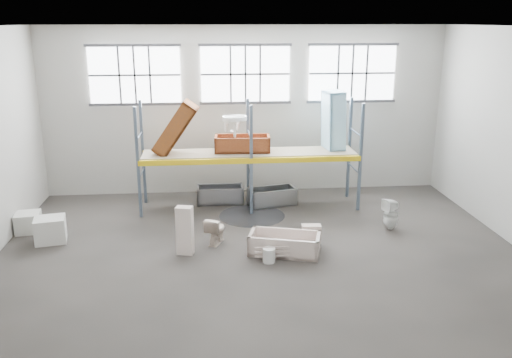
{
  "coord_description": "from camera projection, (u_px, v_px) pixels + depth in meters",
  "views": [
    {
      "loc": [
        -1.14,
        -11.01,
        5.13
      ],
      "look_at": [
        0.0,
        1.5,
        1.4
      ],
      "focal_mm": 37.7,
      "sensor_mm": 36.0,
      "label": 1
    }
  ],
  "objects": [
    {
      "name": "rack_upright_ra",
      "position": [
        360.0,
        158.0,
        14.67
      ],
      "size": [
        0.08,
        0.08,
        3.0
      ],
      "primitive_type": "cube",
      "color": "slate",
      "rests_on": "floor"
    },
    {
      "name": "sink_in_tub",
      "position": [
        269.0,
        238.0,
        12.72
      ],
      "size": [
        0.6,
        0.6,
        0.17
      ],
      "primitive_type": "imported",
      "rotation": [
        0.0,
        0.0,
        0.29
      ],
      "color": "beige",
      "rests_on": "bathtub_beige"
    },
    {
      "name": "bucket",
      "position": [
        269.0,
        255.0,
        11.8
      ],
      "size": [
        0.29,
        0.29,
        0.33
      ],
      "primitive_type": "cylinder",
      "rotation": [
        0.0,
        0.0,
        -0.03
      ],
      "color": "silver",
      "rests_on": "floor"
    },
    {
      "name": "ceiling",
      "position": [
        263.0,
        24.0,
        10.63
      ],
      "size": [
        12.0,
        10.0,
        0.1
      ],
      "primitive_type": "cube",
      "color": "silver",
      "rests_on": "ground"
    },
    {
      "name": "window_mid",
      "position": [
        245.0,
        74.0,
        15.76
      ],
      "size": [
        2.6,
        0.04,
        1.6
      ],
      "primitive_type": "cube",
      "color": "white",
      "rests_on": "wall_back"
    },
    {
      "name": "shelf_deck",
      "position": [
        249.0,
        153.0,
        14.96
      ],
      "size": [
        5.9,
        1.1,
        0.03
      ],
      "primitive_type": "cube",
      "color": "gray",
      "rests_on": "floor"
    },
    {
      "name": "bathtub_beige",
      "position": [
        284.0,
        244.0,
        12.24
      ],
      "size": [
        1.74,
        1.15,
        0.47
      ],
      "primitive_type": null,
      "rotation": [
        0.0,
        0.0,
        -0.27
      ],
      "color": "beige",
      "rests_on": "floor"
    },
    {
      "name": "wet_patch",
      "position": [
        252.0,
        216.0,
        14.65
      ],
      "size": [
        1.8,
        1.8,
        0.0
      ],
      "primitive_type": "cylinder",
      "color": "black",
      "rests_on": "floor"
    },
    {
      "name": "rack_upright_mb",
      "position": [
        248.0,
        150.0,
        15.56
      ],
      "size": [
        0.08,
        0.08,
        3.0
      ],
      "primitive_type": "cube",
      "color": "slate",
      "rests_on": "floor"
    },
    {
      "name": "floor",
      "position": [
        262.0,
        260.0,
        12.08
      ],
      "size": [
        12.0,
        10.0,
        0.1
      ],
      "primitive_type": "cube",
      "color": "#4A443F",
      "rests_on": "ground"
    },
    {
      "name": "carton_far",
      "position": [
        28.0,
        222.0,
        13.49
      ],
      "size": [
        0.68,
        0.68,
        0.49
      ],
      "primitive_type": "cube",
      "rotation": [
        0.0,
        0.0,
        0.15
      ],
      "color": "silver",
      "rests_on": "floor"
    },
    {
      "name": "wall_front",
      "position": [
        305.0,
        245.0,
        6.54
      ],
      "size": [
        12.0,
        0.1,
        5.0
      ],
      "primitive_type": "cube",
      "color": "#A6A39B",
      "rests_on": "ground"
    },
    {
      "name": "toilet_beige",
      "position": [
        216.0,
        230.0,
        12.77
      ],
      "size": [
        0.6,
        0.74,
        0.66
      ],
      "primitive_type": "imported",
      "rotation": [
        0.0,
        0.0,
        2.73
      ],
      "color": "beige",
      "rests_on": "floor"
    },
    {
      "name": "rack_upright_rb",
      "position": [
        349.0,
        148.0,
        15.82
      ],
      "size": [
        0.08,
        0.08,
        3.0
      ],
      "primitive_type": "cube",
      "color": "slate",
      "rests_on": "floor"
    },
    {
      "name": "rack_upright_la",
      "position": [
        138.0,
        163.0,
        14.15
      ],
      "size": [
        0.08,
        0.08,
        3.0
      ],
      "primitive_type": "cube",
      "color": "slate",
      "rests_on": "floor"
    },
    {
      "name": "rack_upright_ma",
      "position": [
        251.0,
        161.0,
        14.41
      ],
      "size": [
        0.08,
        0.08,
        3.0
      ],
      "primitive_type": "cube",
      "color": "slate",
      "rests_on": "floor"
    },
    {
      "name": "cistern_tall",
      "position": [
        185.0,
        230.0,
        12.12
      ],
      "size": [
        0.41,
        0.32,
        1.13
      ],
      "primitive_type": "cube",
      "rotation": [
        0.0,
        0.0,
        -0.25
      ],
      "color": "silver",
      "rests_on": "floor"
    },
    {
      "name": "rack_beam_back",
      "position": [
        248.0,
        150.0,
        15.56
      ],
      "size": [
        6.0,
        0.1,
        0.14
      ],
      "primitive_type": "cube",
      "color": "yellow",
      "rests_on": "floor"
    },
    {
      "name": "rack_upright_lb",
      "position": [
        143.0,
        153.0,
        15.29
      ],
      "size": [
        0.08,
        0.08,
        3.0
      ],
      "primitive_type": "cube",
      "color": "slate",
      "rests_on": "floor"
    },
    {
      "name": "window_right",
      "position": [
        352.0,
        73.0,
        16.04
      ],
      "size": [
        2.6,
        0.04,
        1.6
      ],
      "primitive_type": "cube",
      "color": "white",
      "rests_on": "wall_back"
    },
    {
      "name": "rust_tub_flat",
      "position": [
        242.0,
        143.0,
        14.97
      ],
      "size": [
        1.57,
        0.81,
        0.43
      ],
      "primitive_type": null,
      "rotation": [
        0.0,
        0.0,
        -0.06
      ],
      "color": "#9A5A28",
      "rests_on": "shelf_deck"
    },
    {
      "name": "sink_on_shelf",
      "position": [
        235.0,
        136.0,
        14.61
      ],
      "size": [
        0.81,
        0.72,
        0.59
      ],
      "primitive_type": "imported",
      "rotation": [
        0.0,
        0.0,
        0.36
      ],
      "color": "white",
      "rests_on": "rust_tub_flat"
    },
    {
      "name": "carton_near",
      "position": [
        50.0,
        230.0,
        12.86
      ],
      "size": [
        0.81,
        0.73,
        0.6
      ],
      "primitive_type": "cube",
      "rotation": [
        0.0,
        0.0,
        0.19
      ],
      "color": "silver",
      "rests_on": "floor"
    },
    {
      "name": "rust_tub_tilted",
      "position": [
        176.0,
        129.0,
        14.59
      ],
      "size": [
        1.35,
        0.87,
        1.57
      ],
      "primitive_type": null,
      "rotation": [
        0.0,
        -0.96,
        -0.1
      ],
      "color": "#8B3D11",
      "rests_on": "shelf_deck"
    },
    {
      "name": "steel_tub_right",
      "position": [
        272.0,
        196.0,
        15.48
      ],
      "size": [
        1.44,
        0.91,
        0.49
      ],
      "primitive_type": null,
      "rotation": [
        0.0,
        0.0,
        0.23
      ],
      "color": "#ABB0B4",
      "rests_on": "floor"
    },
    {
      "name": "steel_tub_left",
      "position": [
        220.0,
        194.0,
        15.65
      ],
      "size": [
        1.34,
        0.64,
        0.49
      ],
      "primitive_type": null,
      "rotation": [
        0.0,
        0.0,
        0.01
      ],
      "color": "#9B9DA3",
      "rests_on": "floor"
    },
    {
      "name": "rack_beam_front",
      "position": [
        251.0,
        161.0,
        14.41
      ],
      "size": [
        6.0,
        0.1,
        0.14
      ],
      "primitive_type": "cube",
      "color": "yellow",
      "rests_on": "floor"
    },
    {
      "name": "window_left",
      "position": [
        135.0,
        75.0,
        15.48
      ],
      "size": [
        2.6,
        0.04,
        1.6
      ],
      "primitive_type": "cube",
      "color": "white",
      "rests_on": "wall_back"
    },
    {
      "name": "cistern_spare",
      "position": [
        311.0,
        234.0,
        12.68
      ],
      "size": [
        0.47,
        0.25,
        0.43
      ],
      "primitive_type": "cube",
      "rotation": [
        0.0,
        0.0,
        -0.07
      ],
      "color": "beige",
      "rests_on": "bathtub_beige"
    },
    {
      "name": "toilet_white",
      "position": [
        391.0,
        214.0,
        13.6
      ],
      "size": [
        0.47,
        0.47,
        0.81
      ],
      "primitive_type": "imported",
      "rotation": [
        0.0,
        0.0,
        -1.22
      ],
      "color": "white",
      "rests_on": "floor"
    },
    {
      "name": "wall_back",
      "position": [
        245.0,
        111.0,
        16.18
      ],
      "size": [
        12.0,
        0.1,
        5.0
      ],
      "primitive_type": "cube",
      "color": "#A8A59B",
      "rests_on": "ground"
    },
    {
      "name": "blue_tub_upright",
      "position": [
        333.0,
        121.0,
        15.14
      ],
      "size": [
        0.61,
        0.84,
        1.68
      ],
      "primitive_type": null,
      "rotation": [
        0.0,
        1.54,
        0.12
      ],
      "color": "#A3DEF8",
      "rests_on": "shelf_deck"
    }
  ]
}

